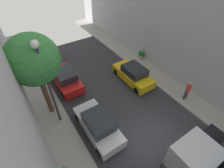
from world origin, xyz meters
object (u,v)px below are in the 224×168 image
object	(u,v)px
parked_car_left_3	(46,51)
parked_car_right_2	(133,74)
lamp_post	(46,76)
pedestrian	(188,90)
potted_plant_4	(141,54)
parked_car_left_1	(98,125)
potted_plant_0	(12,50)
parked_car_left_2	(66,79)
street_tree_0	(33,60)

from	to	relation	value
parked_car_left_3	parked_car_right_2	xyz separation A→B (m)	(5.40, -8.61, 0.00)
parked_car_left_3	lamp_post	size ratio (longest dim) A/B	0.67
pedestrian	potted_plant_4	world-z (taller)	pedestrian
parked_car_left_1	parked_car_right_2	xyz separation A→B (m)	(5.40, 2.96, 0.00)
potted_plant_0	potted_plant_4	distance (m)	14.49
parked_car_left_2	potted_plant_4	world-z (taller)	parked_car_left_2
parked_car_left_2	lamp_post	world-z (taller)	lamp_post
potted_plant_4	parked_car_left_3	bearing A→B (deg)	142.97
parked_car_left_3	street_tree_0	distance (m)	9.31
pedestrian	potted_plant_0	size ratio (longest dim) A/B	2.27
potted_plant_4	lamp_post	size ratio (longest dim) A/B	0.15
lamp_post	potted_plant_0	bearing A→B (deg)	95.54
parked_car_left_1	parked_car_left_3	distance (m)	11.58
pedestrian	street_tree_0	world-z (taller)	street_tree_0
potted_plant_0	lamp_post	size ratio (longest dim) A/B	0.12
parked_car_right_2	pedestrian	bearing A→B (deg)	-64.37
lamp_post	potted_plant_4	bearing A→B (deg)	16.16
parked_car_right_2	potted_plant_4	distance (m)	3.75
potted_plant_0	lamp_post	xyz separation A→B (m)	(1.15, -11.90, 3.67)
parked_car_left_3	potted_plant_0	xyz separation A→B (m)	(-3.05, 2.62, -0.16)
parked_car_left_2	parked_car_left_1	bearing A→B (deg)	-90.00
parked_car_left_3	potted_plant_4	distance (m)	10.47
parked_car_left_3	lamp_post	distance (m)	10.10
pedestrian	potted_plant_0	world-z (taller)	pedestrian
parked_car_right_2	pedestrian	xyz separation A→B (m)	(2.04, -4.26, 0.35)
parked_car_left_3	pedestrian	distance (m)	14.87
parked_car_left_2	street_tree_0	xyz separation A→B (m)	(-2.13, -2.35, 4.02)
parked_car_left_2	pedestrian	size ratio (longest dim) A/B	2.44
parked_car_left_1	pedestrian	xyz separation A→B (m)	(7.44, -1.29, 0.35)
parked_car_right_2	lamp_post	size ratio (longest dim) A/B	0.67
parked_car_left_1	parked_car_right_2	bearing A→B (deg)	28.76
parked_car_right_2	lamp_post	bearing A→B (deg)	-174.79
pedestrian	parked_car_right_2	bearing A→B (deg)	115.63
potted_plant_0	potted_plant_4	xyz separation A→B (m)	(11.41, -8.93, 0.11)
parked_car_right_2	street_tree_0	size ratio (longest dim) A/B	0.67
parked_car_right_2	potted_plant_4	xyz separation A→B (m)	(2.96, 2.31, -0.05)
street_tree_0	potted_plant_4	world-z (taller)	street_tree_0
pedestrian	potted_plant_0	distance (m)	18.72
parked_car_right_2	pedestrian	distance (m)	4.73
parked_car_right_2	pedestrian	world-z (taller)	pedestrian
parked_car_left_1	street_tree_0	xyz separation A→B (m)	(-2.13, 3.46, 4.02)
street_tree_0	potted_plant_4	xyz separation A→B (m)	(10.50, 1.82, -4.08)
parked_car_left_1	parked_car_left_2	xyz separation A→B (m)	(0.00, 5.81, 0.00)
parked_car_left_1	potted_plant_0	xyz separation A→B (m)	(-3.05, 14.20, -0.16)
parked_car_left_1	parked_car_left_3	xyz separation A→B (m)	(0.00, 11.58, 0.00)
parked_car_left_1	parked_car_left_3	bearing A→B (deg)	90.00
parked_car_left_3	potted_plant_4	xyz separation A→B (m)	(8.36, -6.31, -0.05)
potted_plant_0	lamp_post	bearing A→B (deg)	-84.46
street_tree_0	potted_plant_4	distance (m)	11.41
potted_plant_0	lamp_post	distance (m)	12.51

